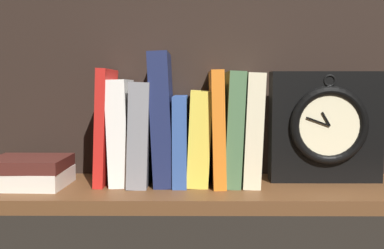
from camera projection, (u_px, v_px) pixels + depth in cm
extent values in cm
cube|color=brown|center=(184.00, 191.00, 88.28)|extent=(91.48, 24.82, 2.50)
cube|color=black|center=(185.00, 88.00, 98.33)|extent=(91.48, 1.20, 37.11)
cube|color=red|center=(106.00, 126.00, 90.25)|extent=(2.82, 13.82, 22.27)
cube|color=silver|center=(122.00, 131.00, 90.32)|extent=(4.33, 13.26, 20.24)
cube|color=gray|center=(142.00, 132.00, 90.32)|extent=(4.45, 15.80, 19.79)
cube|color=#192147|center=(163.00, 118.00, 90.05)|extent=(4.83, 14.19, 25.44)
cube|color=#2D4C8E|center=(180.00, 139.00, 90.39)|extent=(2.72, 15.09, 17.03)
cube|color=gold|center=(199.00, 137.00, 90.32)|extent=(4.89, 13.59, 18.20)
cube|color=orange|center=(217.00, 127.00, 90.14)|extent=(2.92, 16.49, 21.96)
cube|color=#476B44|center=(232.00, 127.00, 90.13)|extent=(4.00, 14.96, 21.80)
cube|color=beige|center=(250.00, 128.00, 90.12)|extent=(4.03, 15.15, 21.49)
cube|color=black|center=(325.00, 127.00, 90.79)|extent=(21.77, 4.56, 21.77)
torus|color=black|center=(329.00, 126.00, 88.08)|extent=(15.21, 1.87, 15.21)
cylinder|color=beige|center=(329.00, 126.00, 88.08)|extent=(12.27, 0.60, 12.27)
cube|color=black|center=(326.00, 119.00, 87.47)|extent=(1.77, 0.30, 2.74)
cube|color=black|center=(318.00, 122.00, 87.52)|extent=(4.62, 0.30, 1.90)
torus|color=black|center=(330.00, 81.00, 87.73)|extent=(2.44, 0.44, 2.44)
cube|color=beige|center=(31.00, 178.00, 87.06)|extent=(13.86, 12.66, 3.18)
cube|color=#471E19|center=(29.00, 163.00, 86.90)|extent=(14.34, 12.59, 2.28)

